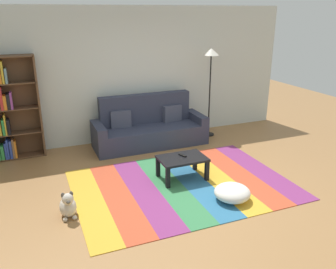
# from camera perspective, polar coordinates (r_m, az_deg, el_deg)

# --- Properties ---
(ground_plane) EXTENTS (14.00, 14.00, 0.00)m
(ground_plane) POSITION_cam_1_polar(r_m,az_deg,el_deg) (5.48, 2.83, -8.75)
(ground_plane) COLOR #9E7042
(back_wall) EXTENTS (6.80, 0.10, 2.70)m
(back_wall) POSITION_cam_1_polar(r_m,az_deg,el_deg) (7.32, -5.52, 9.66)
(back_wall) COLOR silver
(back_wall) RESTS_ON ground_plane
(rug) EXTENTS (3.32, 2.35, 0.01)m
(rug) POSITION_cam_1_polar(r_m,az_deg,el_deg) (5.56, 2.38, -8.19)
(rug) COLOR gold
(rug) RESTS_ON ground_plane
(couch) EXTENTS (2.26, 0.80, 1.00)m
(couch) POSITION_cam_1_polar(r_m,az_deg,el_deg) (7.11, -3.10, 1.00)
(couch) COLOR #2D3347
(couch) RESTS_ON ground_plane
(bookshelf) EXTENTS (0.90, 0.28, 1.87)m
(bookshelf) POSITION_cam_1_polar(r_m,az_deg,el_deg) (6.88, -24.77, 3.79)
(bookshelf) COLOR brown
(bookshelf) RESTS_ON ground_plane
(coffee_table) EXTENTS (0.76, 0.51, 0.37)m
(coffee_table) POSITION_cam_1_polar(r_m,az_deg,el_deg) (5.64, 2.34, -4.35)
(coffee_table) COLOR black
(coffee_table) RESTS_ON rug
(pouf) EXTENTS (0.52, 0.52, 0.23)m
(pouf) POSITION_cam_1_polar(r_m,az_deg,el_deg) (5.17, 10.43, -9.30)
(pouf) COLOR white
(pouf) RESTS_ON rug
(dog) EXTENTS (0.22, 0.35, 0.40)m
(dog) POSITION_cam_1_polar(r_m,az_deg,el_deg) (4.90, -16.00, -11.10)
(dog) COLOR beige
(dog) RESTS_ON ground_plane
(standing_lamp) EXTENTS (0.32, 0.32, 1.87)m
(standing_lamp) POSITION_cam_1_polar(r_m,az_deg,el_deg) (7.42, 7.00, 11.41)
(standing_lamp) COLOR black
(standing_lamp) RESTS_ON ground_plane
(tv_remote) EXTENTS (0.09, 0.16, 0.02)m
(tv_remote) POSITION_cam_1_polar(r_m,az_deg,el_deg) (5.67, 2.39, -3.40)
(tv_remote) COLOR black
(tv_remote) RESTS_ON coffee_table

